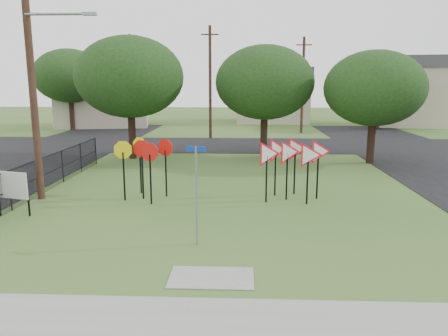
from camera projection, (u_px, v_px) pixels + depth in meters
The scene contains 22 objects.
ground at pixel (217, 242), 12.67m from camera, with size 140.00×140.00×0.00m, color #365A21.
sidewalk at pixel (205, 318), 8.55m from camera, with size 30.00×1.60×0.02m, color gray.
street_left at pixel (2, 170), 22.99m from camera, with size 8.00×50.00×0.02m, color black.
street_far at pixel (233, 145), 32.27m from camera, with size 60.00×8.00×0.02m, color black.
curb_pad at pixel (211, 278), 10.32m from camera, with size 2.00×1.20×0.02m, color gray.
street_name_sign at pixel (196, 189), 12.13m from camera, with size 0.57×0.19×2.84m.
stop_sign_cluster at pixel (144, 155), 17.09m from camera, with size 2.22×1.88×2.37m.
yield_sign_cluster at pixel (292, 155), 17.02m from camera, with size 3.05×1.69×2.42m.
info_board at pixel (12, 187), 14.95m from camera, with size 1.21×0.37×1.56m.
utility_pole_main at pixel (32, 65), 16.39m from camera, with size 3.55×0.33×10.00m.
far_pole_a at pixel (210, 82), 35.40m from camera, with size 1.40×0.24×9.00m.
far_pole_b at pixel (303, 85), 39.02m from camera, with size 1.40×0.24×8.50m.
far_pole_c at pixel (131, 82), 41.63m from camera, with size 1.40×0.24×9.00m.
fence_run at pixel (52, 171), 18.98m from camera, with size 0.05×11.55×1.50m.
house_left at pixel (104, 91), 45.91m from camera, with size 10.58×8.88×7.20m.
house_mid at pixel (272, 95), 51.10m from camera, with size 8.40×8.40×6.20m.
house_right at pixel (406, 91), 46.47m from camera, with size 8.30×8.30×7.20m.
tree_near_left at pixel (130, 77), 25.72m from camera, with size 6.40×6.40×7.27m.
tree_near_mid at pixel (265, 83), 26.41m from camera, with size 6.00×6.00×6.80m.
tree_near_right at pixel (374, 88), 24.25m from camera, with size 5.60×5.60×6.33m.
tree_far_left at pixel (69, 76), 41.78m from camera, with size 6.80×6.80×7.73m.
tree_far_right at pixel (380, 83), 42.55m from camera, with size 6.00×6.00×6.80m.
Camera 1 is at (0.72, -12.00, 4.55)m, focal length 35.00 mm.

